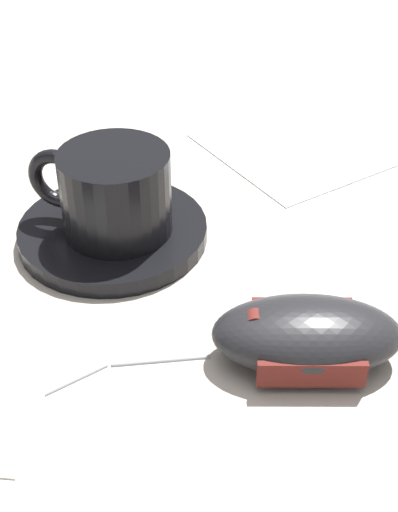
% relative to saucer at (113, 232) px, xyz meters
% --- Properties ---
extents(ground_plane, '(3.00, 3.00, 0.00)m').
position_rel_saucer_xyz_m(ground_plane, '(-0.02, 0.02, -0.01)').
color(ground_plane, '#B2A899').
extents(saucer, '(0.14, 0.14, 0.01)m').
position_rel_saucer_xyz_m(saucer, '(0.00, 0.00, 0.00)').
color(saucer, black).
rests_on(saucer, ground).
extents(coffee_cup, '(0.10, 0.08, 0.06)m').
position_rel_saucer_xyz_m(coffee_cup, '(-0.00, 0.00, 0.04)').
color(coffee_cup, black).
rests_on(coffee_cup, saucer).
extents(computer_mouse, '(0.12, 0.07, 0.04)m').
position_rel_saucer_xyz_m(computer_mouse, '(-0.11, 0.14, 0.01)').
color(computer_mouse, black).
rests_on(computer_mouse, ground).
extents(napkin_spare, '(0.19, 0.19, 0.00)m').
position_rel_saucer_xyz_m(napkin_spare, '(-0.17, -0.12, -0.00)').
color(napkin_spare, white).
rests_on(napkin_spare, ground).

